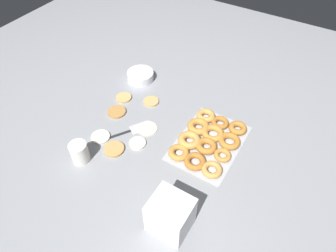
% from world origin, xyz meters
% --- Properties ---
extents(ground_plane, '(3.00, 3.00, 0.00)m').
position_xyz_m(ground_plane, '(0.00, 0.00, 0.00)').
color(ground_plane, gray).
extents(pancake_0, '(0.09, 0.09, 0.01)m').
position_xyz_m(pancake_0, '(0.12, 0.25, 0.01)').
color(pancake_0, tan).
rests_on(pancake_0, ground_plane).
extents(pancake_1, '(0.09, 0.09, 0.01)m').
position_xyz_m(pancake_1, '(-0.17, 0.18, 0.01)').
color(pancake_1, silver).
rests_on(pancake_1, ground_plane).
extents(pancake_2, '(0.10, 0.10, 0.01)m').
position_xyz_m(pancake_2, '(0.01, 0.22, 0.01)').
color(pancake_2, '#B27F42').
rests_on(pancake_2, ground_plane).
extents(pancake_3, '(0.10, 0.10, 0.01)m').
position_xyz_m(pancake_3, '(0.00, 0.01, 0.00)').
color(pancake_3, beige).
rests_on(pancake_3, ground_plane).
extents(pancake_4, '(0.08, 0.08, 0.01)m').
position_xyz_m(pancake_4, '(-0.11, 0.00, 0.01)').
color(pancake_4, beige).
rests_on(pancake_4, ground_plane).
extents(pancake_5, '(0.08, 0.08, 0.01)m').
position_xyz_m(pancake_5, '(0.18, 0.11, 0.01)').
color(pancake_5, tan).
rests_on(pancake_5, ground_plane).
extents(pancake_6, '(0.10, 0.10, 0.01)m').
position_xyz_m(pancake_6, '(-0.19, 0.07, 0.01)').
color(pancake_6, tan).
rests_on(pancake_6, ground_plane).
extents(donut_tray, '(0.40, 0.29, 0.04)m').
position_xyz_m(donut_tray, '(0.08, -0.28, 0.02)').
color(donut_tray, '#ADAFB5').
rests_on(donut_tray, ground_plane).
extents(batter_bowl, '(0.16, 0.16, 0.05)m').
position_xyz_m(batter_bowl, '(0.31, 0.27, 0.03)').
color(batter_bowl, white).
rests_on(batter_bowl, ground_plane).
extents(container_stack, '(0.14, 0.15, 0.17)m').
position_xyz_m(container_stack, '(-0.38, -0.34, 0.08)').
color(container_stack, white).
rests_on(container_stack, ground_plane).
extents(paper_cup, '(0.08, 0.08, 0.10)m').
position_xyz_m(paper_cup, '(-0.31, 0.17, 0.05)').
color(paper_cup, white).
rests_on(paper_cup, ground_plane).
extents(spatula, '(0.23, 0.17, 0.01)m').
position_xyz_m(spatula, '(-0.03, 0.06, 0.00)').
color(spatula, black).
rests_on(spatula, ground_plane).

